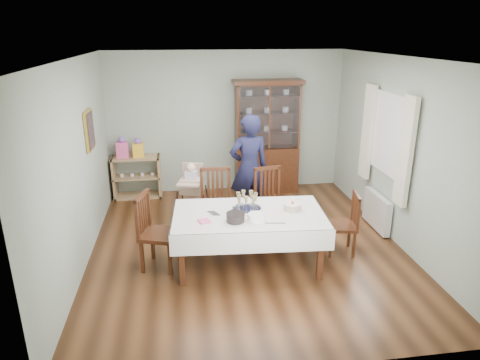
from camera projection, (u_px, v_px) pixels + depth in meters
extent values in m
plane|color=#593319|center=(247.00, 246.00, 6.37)|extent=(5.00, 5.00, 0.00)
plane|color=#9EAA99|center=(227.00, 123.00, 8.25)|extent=(4.50, 0.00, 4.50)
plane|color=#9EAA99|center=(78.00, 166.00, 5.62)|extent=(0.00, 5.00, 5.00)
plane|color=#9EAA99|center=(399.00, 153.00, 6.22)|extent=(0.00, 5.00, 5.00)
plane|color=white|center=(248.00, 58.00, 5.47)|extent=(5.00, 5.00, 0.00)
cube|color=#4A2612|center=(249.00, 216.00, 5.64)|extent=(1.97, 1.18, 0.06)
cube|color=silver|center=(249.00, 213.00, 5.62)|extent=(2.07, 1.28, 0.01)
cube|color=#4A2612|center=(266.00, 169.00, 8.43)|extent=(1.20, 0.45, 0.90)
cube|color=white|center=(269.00, 118.00, 7.90)|extent=(1.12, 0.01, 1.16)
cube|color=#4A2612|center=(268.00, 82.00, 7.87)|extent=(1.30, 0.48, 0.07)
cube|color=tan|center=(139.00, 195.00, 8.25)|extent=(0.90, 0.38, 0.04)
cube|color=tan|center=(137.00, 177.00, 8.13)|extent=(0.90, 0.38, 0.03)
cube|color=tan|center=(135.00, 158.00, 8.00)|extent=(0.90, 0.38, 0.04)
cube|color=tan|center=(114.00, 178.00, 8.07)|extent=(0.04, 0.38, 0.80)
cube|color=tan|center=(159.00, 176.00, 8.18)|extent=(0.04, 0.38, 0.80)
cube|color=gold|center=(89.00, 130.00, 6.27)|extent=(0.04, 0.48, 0.58)
cube|color=white|center=(389.00, 135.00, 6.43)|extent=(0.04, 1.02, 1.22)
cube|color=silver|center=(406.00, 152.00, 5.88)|extent=(0.07, 0.30, 1.55)
cube|color=silver|center=(368.00, 132.00, 7.04)|extent=(0.07, 0.30, 1.55)
cube|color=white|center=(377.00, 211.00, 6.84)|extent=(0.10, 0.80, 0.55)
cube|color=#4A2612|center=(216.00, 209.00, 6.43)|extent=(0.50, 0.50, 0.05)
cube|color=#4A2612|center=(215.00, 185.00, 6.54)|extent=(0.46, 0.06, 0.57)
cube|color=#4A2612|center=(271.00, 205.00, 6.65)|extent=(0.53, 0.53, 0.05)
cube|color=#4A2612|center=(267.00, 183.00, 6.75)|extent=(0.44, 0.11, 0.54)
cube|color=#4A2612|center=(160.00, 235.00, 5.66)|extent=(0.59, 0.59, 0.05)
cube|color=#4A2612|center=(143.00, 214.00, 5.60)|extent=(0.18, 0.44, 0.55)
cube|color=#4A2612|center=(341.00, 226.00, 6.07)|extent=(0.47, 0.47, 0.05)
cube|color=#4A2612|center=(356.00, 210.00, 5.98)|extent=(0.10, 0.38, 0.47)
imported|color=black|center=(249.00, 168.00, 6.99)|extent=(0.71, 0.53, 1.80)
cube|color=tan|center=(192.00, 185.00, 6.92)|extent=(0.41, 0.38, 0.24)
cube|color=tan|center=(191.00, 174.00, 6.85)|extent=(0.34, 0.15, 0.28)
cube|color=tan|center=(191.00, 181.00, 6.89)|extent=(0.39, 0.25, 0.03)
cube|color=silver|center=(191.00, 176.00, 6.87)|extent=(0.21, 0.18, 0.18)
sphere|color=beige|center=(191.00, 168.00, 6.82)|extent=(0.15, 0.15, 0.15)
cylinder|color=silver|center=(247.00, 209.00, 5.73)|extent=(0.39, 0.39, 0.01)
torus|color=silver|center=(247.00, 208.00, 5.73)|extent=(0.39, 0.39, 0.02)
cylinder|color=white|center=(292.00, 210.00, 5.70)|extent=(0.27, 0.27, 0.02)
cylinder|color=brown|center=(292.00, 207.00, 5.68)|extent=(0.24, 0.24, 0.08)
cylinder|color=silver|center=(292.00, 204.00, 5.67)|extent=(0.24, 0.24, 0.01)
cylinder|color=#F24C4C|center=(293.00, 201.00, 5.66)|extent=(0.01, 0.01, 0.07)
sphere|color=yellow|center=(293.00, 198.00, 5.64)|extent=(0.02, 0.02, 0.02)
cylinder|color=black|center=(235.00, 217.00, 5.36)|extent=(0.25, 0.25, 0.11)
cylinder|color=white|center=(256.00, 217.00, 5.38)|extent=(0.23, 0.23, 0.09)
cube|color=#EF5899|center=(204.00, 221.00, 5.36)|extent=(0.17, 0.17, 0.02)
cube|color=silver|center=(276.00, 223.00, 5.31)|extent=(0.25, 0.06, 0.01)
cube|color=#EF5899|center=(122.00, 150.00, 7.90)|extent=(0.22, 0.14, 0.29)
sphere|color=#E533B2|center=(121.00, 140.00, 7.83)|extent=(0.12, 0.12, 0.12)
cube|color=yellow|center=(138.00, 150.00, 7.94)|extent=(0.21, 0.15, 0.26)
sphere|color=#E533B2|center=(137.00, 141.00, 7.88)|extent=(0.12, 0.12, 0.12)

